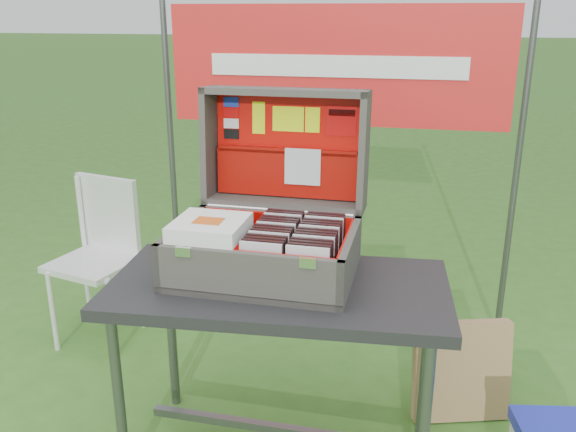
% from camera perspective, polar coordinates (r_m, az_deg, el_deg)
% --- Properties ---
extents(table, '(1.15, 0.64, 0.69)m').
position_cam_1_polar(table, '(2.18, -0.86, -14.57)').
color(table, black).
rests_on(table, ground).
extents(table_top, '(1.15, 0.64, 0.04)m').
position_cam_1_polar(table_top, '(2.02, -0.90, -6.78)').
color(table_top, black).
rests_on(table_top, ground).
extents(table_leg_fl, '(0.04, 0.04, 0.65)m').
position_cam_1_polar(table_leg_fl, '(2.18, -15.57, -15.93)').
color(table_leg_fl, '#59595B').
rests_on(table_leg_fl, ground).
extents(table_leg_bl, '(0.04, 0.04, 0.65)m').
position_cam_1_polar(table_leg_bl, '(2.51, -10.84, -10.65)').
color(table_leg_bl, '#59595B').
rests_on(table_leg_bl, ground).
extents(table_leg_br, '(0.04, 0.04, 0.65)m').
position_cam_1_polar(table_leg_br, '(2.33, 12.75, -13.30)').
color(table_leg_br, '#59595B').
rests_on(table_leg_br, ground).
extents(table_brace, '(0.96, 0.03, 0.03)m').
position_cam_1_polar(table_brace, '(2.31, -0.83, -19.29)').
color(table_brace, '#59595B').
rests_on(table_brace, ground).
extents(suitcase, '(0.60, 0.59, 0.59)m').
position_cam_1_polar(suitcase, '(2.03, -1.93, 2.73)').
color(suitcase, '#57544D').
rests_on(suitcase, table).
extents(suitcase_base_bottom, '(0.60, 0.43, 0.02)m').
position_cam_1_polar(suitcase_base_bottom, '(2.07, -2.28, -5.24)').
color(suitcase_base_bottom, '#57544D').
rests_on(suitcase_base_bottom, table_top).
extents(suitcase_base_wall_front, '(0.60, 0.02, 0.16)m').
position_cam_1_polar(suitcase_base_wall_front, '(1.86, -3.97, -5.75)').
color(suitcase_base_wall_front, '#57544D').
rests_on(suitcase_base_wall_front, table_top).
extents(suitcase_base_wall_back, '(0.60, 0.02, 0.16)m').
position_cam_1_polar(suitcase_base_wall_back, '(2.22, -0.92, -1.55)').
color(suitcase_base_wall_back, '#57544D').
rests_on(suitcase_base_wall_back, table_top).
extents(suitcase_base_wall_left, '(0.02, 0.43, 0.16)m').
position_cam_1_polar(suitcase_base_wall_left, '(2.13, -9.84, -2.75)').
color(suitcase_base_wall_left, '#57544D').
rests_on(suitcase_base_wall_left, table_top).
extents(suitcase_base_wall_right, '(0.02, 0.43, 0.16)m').
position_cam_1_polar(suitcase_base_wall_right, '(1.99, 5.79, -4.17)').
color(suitcase_base_wall_right, '#57544D').
rests_on(suitcase_base_wall_right, table_top).
extents(suitcase_liner_floor, '(0.55, 0.38, 0.01)m').
position_cam_1_polar(suitcase_liner_floor, '(2.06, -2.28, -4.86)').
color(suitcase_liner_floor, red).
rests_on(suitcase_liner_floor, suitcase_base_bottom).
extents(suitcase_latch_left, '(0.05, 0.01, 0.03)m').
position_cam_1_polar(suitcase_latch_left, '(1.89, -9.77, -3.32)').
color(suitcase_latch_left, silver).
rests_on(suitcase_latch_left, suitcase_base_wall_front).
extents(suitcase_latch_right, '(0.05, 0.01, 0.03)m').
position_cam_1_polar(suitcase_latch_right, '(1.78, 1.87, -4.43)').
color(suitcase_latch_right, silver).
rests_on(suitcase_latch_right, suitcase_base_wall_front).
extents(suitcase_hinge, '(0.54, 0.02, 0.02)m').
position_cam_1_polar(suitcase_hinge, '(2.21, -0.85, 0.52)').
color(suitcase_hinge, silver).
rests_on(suitcase_hinge, suitcase_base_wall_back).
extents(suitcase_lid_back, '(0.60, 0.05, 0.43)m').
position_cam_1_polar(suitcase_lid_back, '(2.31, 0.10, 6.61)').
color(suitcase_lid_back, '#57544D').
rests_on(suitcase_lid_back, suitcase_base_wall_back).
extents(suitcase_lid_rim_far, '(0.60, 0.16, 0.03)m').
position_cam_1_polar(suitcase_lid_rim_far, '(2.22, -0.23, 11.55)').
color(suitcase_lid_rim_far, '#57544D').
rests_on(suitcase_lid_rim_far, suitcase_lid_back).
extents(suitcase_lid_rim_near, '(0.60, 0.16, 0.03)m').
position_cam_1_polar(suitcase_lid_rim_near, '(2.28, -0.36, 1.30)').
color(suitcase_lid_rim_near, '#57544D').
rests_on(suitcase_lid_rim_near, suitcase_lid_back).
extents(suitcase_lid_rim_left, '(0.02, 0.19, 0.44)m').
position_cam_1_polar(suitcase_lid_rim_left, '(2.32, -7.31, 6.65)').
color(suitcase_lid_rim_left, '#57544D').
rests_on(suitcase_lid_rim_left, suitcase_lid_back).
extents(suitcase_lid_rim_right, '(0.02, 0.19, 0.44)m').
position_cam_1_polar(suitcase_lid_rim_right, '(2.19, 7.12, 5.94)').
color(suitcase_lid_rim_right, '#57544D').
rests_on(suitcase_lid_rim_right, suitcase_lid_back).
extents(suitcase_lid_liner, '(0.55, 0.03, 0.38)m').
position_cam_1_polar(suitcase_lid_liner, '(2.29, 0.02, 6.56)').
color(suitcase_lid_liner, red).
rests_on(suitcase_lid_liner, suitcase_lid_back).
extents(suitcase_liner_wall_front, '(0.55, 0.01, 0.14)m').
position_cam_1_polar(suitcase_liner_wall_front, '(1.87, -3.84, -5.24)').
color(suitcase_liner_wall_front, red).
rests_on(suitcase_liner_wall_front, suitcase_base_bottom).
extents(suitcase_liner_wall_back, '(0.55, 0.01, 0.14)m').
position_cam_1_polar(suitcase_liner_wall_back, '(2.21, -1.01, -1.39)').
color(suitcase_liner_wall_back, red).
rests_on(suitcase_liner_wall_back, suitcase_base_bottom).
extents(suitcase_liner_wall_left, '(0.01, 0.38, 0.14)m').
position_cam_1_polar(suitcase_liner_wall_left, '(2.12, -9.48, -2.49)').
color(suitcase_liner_wall_left, red).
rests_on(suitcase_liner_wall_left, suitcase_base_bottom).
extents(suitcase_liner_wall_right, '(0.01, 0.38, 0.14)m').
position_cam_1_polar(suitcase_liner_wall_right, '(1.98, 5.38, -3.82)').
color(suitcase_liner_wall_right, red).
rests_on(suitcase_liner_wall_right, suitcase_base_bottom).
extents(suitcase_lid_pocket, '(0.53, 0.04, 0.17)m').
position_cam_1_polar(suitcase_lid_pocket, '(2.29, -0.12, 4.01)').
color(suitcase_lid_pocket, '#950B05').
rests_on(suitcase_lid_pocket, suitcase_lid_liner).
extents(suitcase_pocket_edge, '(0.52, 0.02, 0.02)m').
position_cam_1_polar(suitcase_pocket_edge, '(2.27, -0.13, 6.11)').
color(suitcase_pocket_edge, '#950B05').
rests_on(suitcase_pocket_edge, suitcase_lid_pocket).
extents(suitcase_pocket_cd, '(0.13, 0.02, 0.13)m').
position_cam_1_polar(suitcase_pocket_cd, '(2.25, 1.38, 4.63)').
color(suitcase_pocket_cd, silver).
rests_on(suitcase_pocket_cd, suitcase_lid_pocket).
extents(lid_sticker_cc_a, '(0.06, 0.01, 0.04)m').
position_cam_1_polar(lid_sticker_cc_a, '(2.33, -5.35, 10.58)').
color(lid_sticker_cc_a, '#1933B2').
rests_on(lid_sticker_cc_a, suitcase_lid_liner).
extents(lid_sticker_cc_b, '(0.06, 0.01, 0.04)m').
position_cam_1_polar(lid_sticker_cc_b, '(2.33, -5.34, 9.60)').
color(lid_sticker_cc_b, '#C70707').
rests_on(lid_sticker_cc_b, suitcase_lid_liner).
extents(lid_sticker_cc_c, '(0.06, 0.01, 0.04)m').
position_cam_1_polar(lid_sticker_cc_c, '(2.33, -5.33, 8.62)').
color(lid_sticker_cc_c, white).
rests_on(lid_sticker_cc_c, suitcase_lid_liner).
extents(lid_sticker_cc_d, '(0.06, 0.01, 0.04)m').
position_cam_1_polar(lid_sticker_cc_d, '(2.34, -5.32, 7.65)').
color(lid_sticker_cc_d, black).
rests_on(lid_sticker_cc_d, suitcase_lid_liner).
extents(lid_card_neon_tall, '(0.05, 0.01, 0.12)m').
position_cam_1_polar(lid_card_neon_tall, '(2.30, -2.76, 9.16)').
color(lid_card_neon_tall, '#DBEF0F').
rests_on(lid_card_neon_tall, suitcase_lid_liner).
extents(lid_card_neon_main, '(0.12, 0.01, 0.09)m').
position_cam_1_polar(lid_card_neon_main, '(2.27, 0.02, 9.06)').
color(lid_card_neon_main, '#DBEF0F').
rests_on(lid_card_neon_main, suitcase_lid_liner).
extents(lid_card_neon_small, '(0.05, 0.01, 0.09)m').
position_cam_1_polar(lid_card_neon_small, '(2.25, 2.31, 8.97)').
color(lid_card_neon_small, '#DBEF0F').
rests_on(lid_card_neon_small, suitcase_lid_liner).
extents(lid_sticker_band, '(0.11, 0.01, 0.11)m').
position_cam_1_polar(lid_sticker_band, '(2.24, 5.05, 8.84)').
color(lid_sticker_band, '#C70707').
rests_on(lid_sticker_band, suitcase_lid_liner).
extents(lid_sticker_band_bar, '(0.10, 0.00, 0.02)m').
position_cam_1_polar(lid_sticker_band_bar, '(2.23, 5.08, 9.60)').
color(lid_sticker_band_bar, black).
rests_on(lid_sticker_band_bar, suitcase_lid_liner).
extents(cd_left_0, '(0.13, 0.01, 0.15)m').
position_cam_1_polar(cd_left_0, '(1.87, -2.55, -4.71)').
color(cd_left_0, silver).
rests_on(cd_left_0, suitcase_liner_floor).
extents(cd_left_1, '(0.13, 0.01, 0.15)m').
position_cam_1_polar(cd_left_1, '(1.89, -2.36, -4.43)').
color(cd_left_1, black).
rests_on(cd_left_1, suitcase_liner_floor).
extents(cd_left_2, '(0.13, 0.01, 0.15)m').
position_cam_1_polar(cd_left_2, '(1.91, -2.17, -4.17)').
color(cd_left_2, black).
rests_on(cd_left_2, suitcase_liner_floor).
extents(cd_left_3, '(0.13, 0.01, 0.15)m').
position_cam_1_polar(cd_left_3, '(1.94, -1.98, -3.90)').
color(cd_left_3, black).
rests_on(cd_left_3, suitcase_liner_floor).
extents(cd_left_4, '(0.13, 0.01, 0.15)m').
position_cam_1_polar(cd_left_4, '(1.96, -1.80, -3.64)').
color(cd_left_4, silver).
rests_on(cd_left_4, suitcase_liner_floor).
extents(cd_left_5, '(0.13, 0.01, 0.15)m').
position_cam_1_polar(cd_left_5, '(1.98, -1.63, -3.39)').
color(cd_left_5, black).
rests_on(cd_left_5, suitcase_liner_floor).
extents(cd_left_6, '(0.13, 0.01, 0.15)m').
position_cam_1_polar(cd_left_6, '(2.00, -1.45, -3.14)').
color(cd_left_6, black).
rests_on(cd_left_6, suitcase_liner_floor).
extents(cd_left_7, '(0.13, 0.01, 0.15)m').
position_cam_1_polar(cd_left_7, '(2.02, -1.29, -2.90)').
color(cd_left_7, black).
rests_on(cd_left_7, suitcase_liner_floor).
extents(cd_left_8, '(0.13, 0.01, 0.15)m').
position_cam_1_polar(cd_left_8, '(2.04, -1.12, -2.67)').
color(cd_left_8, silver).
rests_on(cd_left_8, suitcase_liner_floor).
extents(cd_left_9, '(0.13, 0.01, 0.15)m').
position_cam_1_polar(cd_left_9, '(2.06, -0.96, -2.43)').
color(cd_left_9, black).
rests_on(cd_left_9, suitcase_liner_floor).
extents(cd_left_10, '(0.13, 0.01, 0.15)m').
position_cam_1_polar(cd_left_10, '(2.08, -0.80, -2.21)').
color(cd_left_10, black).
rests_on(cd_left_10, suitcase_liner_floor).
extents(cd_left_11, '(0.13, 0.01, 0.15)m').
position_cam_1_polar(cd_left_11, '(2.11, -0.65, -1.98)').
color(cd_left_11, black).
rests_on(cd_left_11, suitcase_liner_floor).
extents(cd_left_12, '(0.13, 0.01, 0.15)m').
position_cam_1_polar(cd_left_12, '(2.13, -0.49, -1.77)').
color(cd_left_12, silver).
rests_on(cd_left_12, suitcase_liner_floor).
extents(cd_left_13, '(0.13, 0.01, 0.15)m').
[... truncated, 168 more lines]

